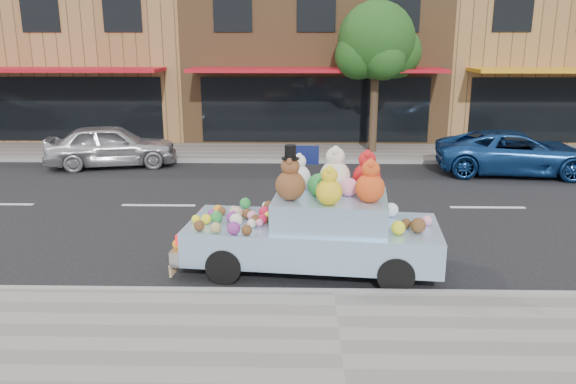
{
  "coord_description": "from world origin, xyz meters",
  "views": [
    {
      "loc": [
        -0.53,
        -13.08,
        3.9
      ],
      "look_at": [
        -0.75,
        -3.28,
        1.25
      ],
      "focal_mm": 35.0,
      "sensor_mm": 36.0,
      "label": 1
    }
  ],
  "objects_px": {
    "art_car": "(315,226)",
    "car_silver": "(112,145)",
    "car_blue": "(516,153)",
    "street_tree": "(377,47)"
  },
  "relations": [
    {
      "from": "car_silver",
      "to": "car_blue",
      "type": "height_order",
      "value": "car_silver"
    },
    {
      "from": "art_car",
      "to": "car_silver",
      "type": "bearing_deg",
      "value": 133.35
    },
    {
      "from": "street_tree",
      "to": "car_silver",
      "type": "distance_m",
      "value": 9.34
    },
    {
      "from": "street_tree",
      "to": "car_silver",
      "type": "height_order",
      "value": "street_tree"
    },
    {
      "from": "car_silver",
      "to": "art_car",
      "type": "height_order",
      "value": "art_car"
    },
    {
      "from": "street_tree",
      "to": "car_blue",
      "type": "relative_size",
      "value": 1.12
    },
    {
      "from": "art_car",
      "to": "car_blue",
      "type": "bearing_deg",
      "value": 56.34
    },
    {
      "from": "car_silver",
      "to": "car_blue",
      "type": "distance_m",
      "value": 12.5
    },
    {
      "from": "street_tree",
      "to": "car_blue",
      "type": "xyz_separation_m",
      "value": [
        3.91,
        -2.92,
        -3.05
      ]
    },
    {
      "from": "car_silver",
      "to": "car_blue",
      "type": "bearing_deg",
      "value": -106.05
    }
  ]
}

